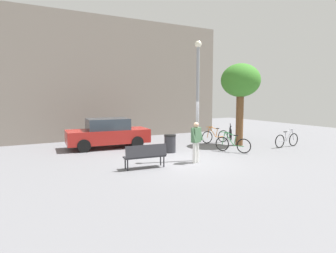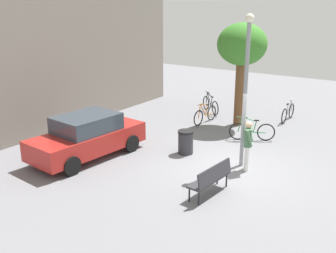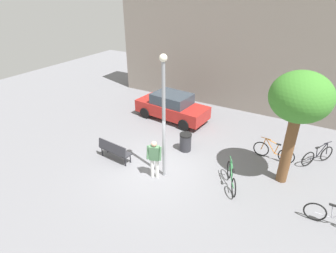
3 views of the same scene
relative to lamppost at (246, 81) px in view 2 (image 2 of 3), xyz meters
name	(u,v)px [view 2 (image 2 of 3)]	position (x,y,z in m)	size (l,w,h in m)	color
ground_plane	(231,169)	(-0.48, 0.13, -2.88)	(36.00, 36.00, 0.00)	slate
building_facade	(43,38)	(-0.48, 9.02, 0.95)	(14.90, 2.00, 7.67)	gray
lamppost	(246,81)	(0.00, 0.00, 0.00)	(0.28, 0.28, 4.96)	gray
person_by_lamppost	(248,142)	(-0.26, -0.30, -1.92)	(0.63, 0.42, 1.67)	white
park_bench	(211,177)	(-2.47, -0.17, -2.34)	(1.64, 0.61, 0.92)	#2D2D33
plaza_tree	(242,47)	(4.25, 2.06, 0.57)	(2.12, 2.12, 4.47)	brown
bicycle_black	(210,105)	(5.38, 4.06, -2.50)	(1.14, 1.47, 0.97)	black
bicycle_silver	(288,113)	(6.09, 0.39, -2.50)	(1.81, 0.08, 0.97)	black
bicycle_green	(252,131)	(2.59, 0.71, -2.50)	(0.87, 1.63, 0.97)	black
bicycle_orange	(205,115)	(3.64, 3.40, -2.50)	(1.81, 0.19, 0.97)	black
parked_car_red	(87,136)	(-2.34, 4.83, -2.11)	(4.34, 2.13, 1.55)	#AD231E
trash_bin	(186,142)	(-0.10, 2.14, -2.44)	(0.57, 0.57, 0.87)	#2D2D33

